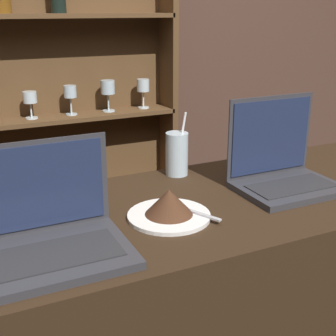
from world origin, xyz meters
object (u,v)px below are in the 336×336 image
Objects in this scene: laptop_far at (281,167)px; water_glass at (177,154)px; laptop_near at (44,232)px; cake_plate at (169,206)px.

laptop_far is 1.48× the size of water_glass.
laptop_far is (0.70, 0.10, 0.01)m from laptop_near.
laptop_far is at bearing 8.15° from laptop_near.
cake_plate is (0.31, 0.05, -0.02)m from laptop_near.
water_glass is (-0.23, 0.22, 0.01)m from laptop_far.
cake_plate is 1.06× the size of water_glass.
laptop_near is at bearing -171.78° from cake_plate.
water_glass reaches higher than cake_plate.
cake_plate is at bearing 8.22° from laptop_near.
laptop_far is 0.39m from cake_plate.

